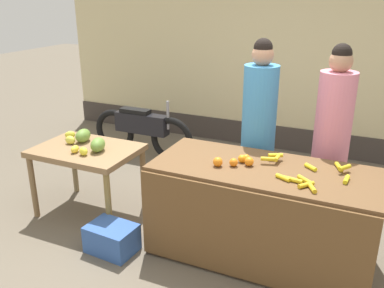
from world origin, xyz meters
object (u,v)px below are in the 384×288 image
object	(u,v)px
vendor_woman_blue_shirt	(258,132)
produce_crate	(112,238)
vendor_woman_pink_shirt	(331,141)
produce_sack	(186,173)
parked_motorcycle	(142,130)

from	to	relation	value
vendor_woman_blue_shirt	produce_crate	distance (m)	1.75
vendor_woman_pink_shirt	produce_sack	distance (m)	1.69
vendor_woman_pink_shirt	produce_sack	bearing A→B (deg)	178.19
parked_motorcycle	produce_sack	world-z (taller)	parked_motorcycle
parked_motorcycle	produce_crate	bearing A→B (deg)	-66.04
vendor_woman_pink_shirt	parked_motorcycle	world-z (taller)	vendor_woman_pink_shirt
vendor_woman_blue_shirt	parked_motorcycle	xyz separation A→B (m)	(-1.97, 0.97, -0.54)
vendor_woman_pink_shirt	produce_crate	world-z (taller)	vendor_woman_pink_shirt
vendor_woman_blue_shirt	produce_crate	size ratio (longest dim) A/B	4.25
vendor_woman_blue_shirt	produce_crate	bearing A→B (deg)	-130.60
vendor_woman_pink_shirt	parked_motorcycle	bearing A→B (deg)	161.35
produce_sack	produce_crate	bearing A→B (deg)	-96.42
produce_crate	produce_sack	xyz separation A→B (m)	(0.15, 1.30, 0.15)
vendor_woman_pink_shirt	produce_crate	xyz separation A→B (m)	(-1.71, -1.25, -0.80)
produce_crate	produce_sack	distance (m)	1.32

